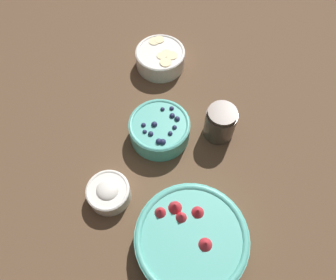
{
  "coord_description": "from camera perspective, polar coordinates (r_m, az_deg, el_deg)",
  "views": [
    {
      "loc": [
        -0.31,
        0.21,
        0.74
      ],
      "look_at": [
        -0.0,
        -0.05,
        0.04
      ],
      "focal_mm": 35.0,
      "sensor_mm": 36.0,
      "label": 1
    }
  ],
  "objects": [
    {
      "name": "bowl_strawberries",
      "position": [
        0.73,
        4.04,
        -16.81
      ],
      "size": [
        0.24,
        0.24,
        0.08
      ],
      "color": "#56B7A8",
      "rests_on": "ground_plane"
    },
    {
      "name": "bowl_bananas",
      "position": [
        0.99,
        -1.34,
        14.23
      ],
      "size": [
        0.14,
        0.14,
        0.06
      ],
      "color": "white",
      "rests_on": "ground_plane"
    },
    {
      "name": "bowl_blueberries",
      "position": [
        0.83,
        -1.48,
        1.98
      ],
      "size": [
        0.16,
        0.16,
        0.07
      ],
      "color": "#56B7A8",
      "rests_on": "ground_plane"
    },
    {
      "name": "bowl_cream",
      "position": [
        0.78,
        -10.32,
        -8.92
      ],
      "size": [
        0.1,
        0.1,
        0.05
      ],
      "color": "white",
      "rests_on": "ground_plane"
    },
    {
      "name": "jar_chocolate",
      "position": [
        0.84,
        9.05,
        2.85
      ],
      "size": [
        0.08,
        0.08,
        0.09
      ],
      "color": "#4C3D33",
      "rests_on": "ground_plane"
    },
    {
      "name": "ground_plane",
      "position": [
        0.83,
        -2.55,
        -2.97
      ],
      "size": [
        4.0,
        4.0,
        0.0
      ],
      "primitive_type": "plane",
      "color": "brown"
    }
  ]
}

